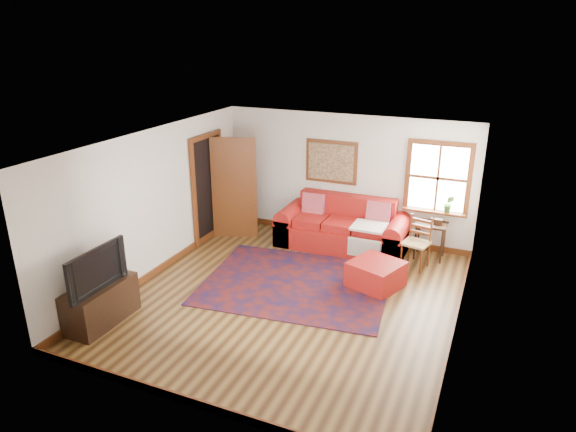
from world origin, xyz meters
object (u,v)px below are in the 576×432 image
at_px(red_leather_sofa, 343,231).
at_px(side_table, 431,230).
at_px(red_ottoman, 376,274).
at_px(ladder_back_chair, 417,240).
at_px(media_cabinet, 101,303).

distance_m(red_leather_sofa, side_table, 1.66).
xyz_separation_m(red_leather_sofa, red_ottoman, (1.01, -1.37, -0.10)).
bearing_deg(red_leather_sofa, side_table, 4.30).
bearing_deg(side_table, red_leather_sofa, -175.70).
distance_m(side_table, ladder_back_chair, 0.48).
bearing_deg(side_table, ladder_back_chair, -109.57).
bearing_deg(red_leather_sofa, ladder_back_chair, -12.53).
xyz_separation_m(side_table, ladder_back_chair, (-0.16, -0.45, -0.06)).
height_order(red_ottoman, side_table, side_table).
height_order(side_table, media_cabinet, side_table).
bearing_deg(red_ottoman, ladder_back_chair, 85.39).
relative_size(red_ottoman, media_cabinet, 0.69).
height_order(side_table, ladder_back_chair, ladder_back_chair).
relative_size(red_leather_sofa, side_table, 3.60).
bearing_deg(red_ottoman, media_cabinet, -122.03).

